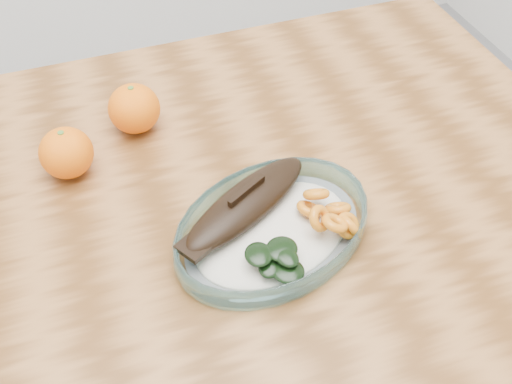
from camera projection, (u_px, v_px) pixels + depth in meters
dining_table at (172, 275)px, 0.86m from camera, size 1.20×0.80×0.75m
plated_meal at (272, 226)px, 0.76m from camera, size 0.60×0.60×0.08m
orange_left at (66, 153)px, 0.83m from camera, size 0.07×0.07×0.07m
orange_right at (134, 109)px, 0.89m from camera, size 0.07×0.07×0.07m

